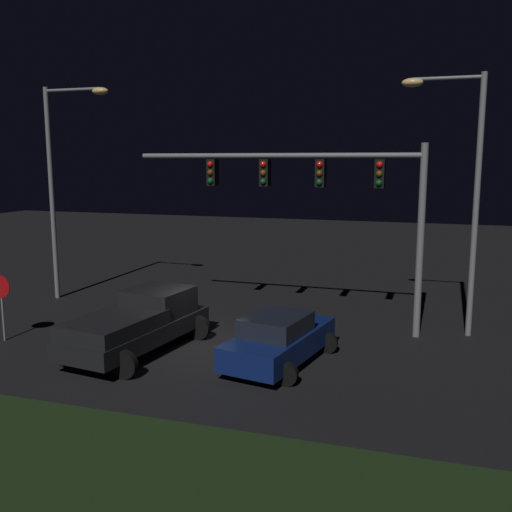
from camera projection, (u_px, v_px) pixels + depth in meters
name	position (u px, v px, depth m)	size (l,w,h in m)	color
ground_plane	(202.00, 344.00, 18.65)	(80.00, 80.00, 0.00)	black
grass_median	(12.00, 488.00, 10.38)	(25.79, 6.58, 0.10)	black
pickup_truck	(140.00, 320.00, 17.90)	(3.39, 5.63, 1.80)	black
car_sedan	(279.00, 339.00, 16.81)	(3.00, 4.66, 1.51)	navy
traffic_signal_gantry	(321.00, 187.00, 19.66)	(10.32, 0.56, 6.50)	slate
street_lamp_left	(62.00, 169.00, 23.88)	(3.04, 0.44, 8.91)	slate
street_lamp_right	(462.00, 175.00, 18.88)	(2.67, 0.44, 8.73)	slate
stop_sign	(1.00, 295.00, 18.80)	(0.76, 0.08, 2.23)	slate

